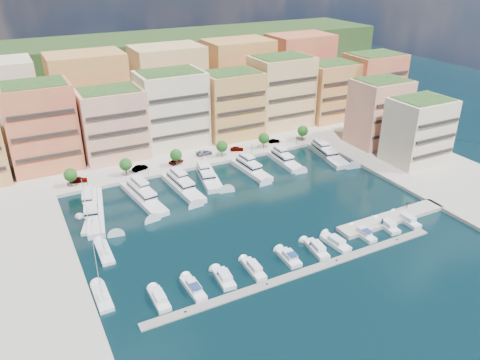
{
  "coord_description": "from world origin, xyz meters",
  "views": [
    {
      "loc": [
        -52.65,
        -96.14,
        61.84
      ],
      "look_at": [
        0.39,
        5.89,
        6.0
      ],
      "focal_mm": 35.0,
      "sensor_mm": 36.0,
      "label": 1
    }
  ],
  "objects_px": {
    "cruiser_5": "(317,249)",
    "person_0": "(382,221)",
    "tree_4": "(264,138)",
    "tree_0": "(70,175)",
    "tree_2": "(176,155)",
    "cruiser_0": "(159,299)",
    "lamppost_1": "(148,166)",
    "car_5": "(274,141)",
    "lamppost_0": "(87,178)",
    "lamppost_3": "(252,146)",
    "tree_1": "(126,165)",
    "car_3": "(204,153)",
    "car_4": "(237,149)",
    "cruiser_6": "(336,243)",
    "cruiser_1": "(193,288)",
    "tender_3": "(402,207)",
    "lamppost_2": "(202,156)",
    "yacht_6": "(327,153)",
    "sailboat_2": "(90,225)",
    "yacht_1": "(142,196)",
    "yacht_2": "(182,185)",
    "cruiser_2": "(224,279)",
    "yacht_4": "(250,169)",
    "yacht_5": "(284,159)",
    "person_1": "(407,205)",
    "sailboat_1": "(105,253)",
    "cruiser_8": "(388,226)",
    "yacht_3": "(208,176)",
    "cruiser_4": "(289,258)",
    "tree_3": "(222,146)",
    "car_1": "(140,168)",
    "car_0": "(78,180)",
    "sailboat_0": "(102,298)",
    "cruiser_3": "(254,269)",
    "yacht_0": "(94,208)",
    "cruiser_7": "(363,234)",
    "cruiser_9": "(406,220)",
    "tree_5": "(303,131)",
    "lamppost_4": "(297,137)",
    "tender_1": "(373,216)"
  },
  "relations": [
    {
      "from": "car_3",
      "to": "yacht_6",
      "type": "bearing_deg",
      "value": -120.38
    },
    {
      "from": "yacht_1",
      "to": "car_4",
      "type": "bearing_deg",
      "value": 24.42
    },
    {
      "from": "person_1",
      "to": "sailboat_1",
      "type": "bearing_deg",
      "value": -51.88
    },
    {
      "from": "tree_1",
      "to": "car_3",
      "type": "height_order",
      "value": "tree_1"
    },
    {
      "from": "car_0",
      "to": "car_5",
      "type": "xyz_separation_m",
      "value": [
        67.82,
        0.62,
        -0.18
      ]
    },
    {
      "from": "tree_0",
      "to": "yacht_3",
      "type": "bearing_deg",
      "value": -18.08
    },
    {
      "from": "yacht_5",
      "to": "car_0",
      "type": "height_order",
      "value": "yacht_5"
    },
    {
      "from": "yacht_0",
      "to": "cruiser_4",
      "type": "distance_m",
      "value": 54.02
    },
    {
      "from": "cruiser_3",
      "to": "sailboat_1",
      "type": "distance_m",
      "value": 34.51
    },
    {
      "from": "cruiser_9",
      "to": "sailboat_0",
      "type": "height_order",
      "value": "sailboat_0"
    },
    {
      "from": "tree_3",
      "to": "cruiser_6",
      "type": "xyz_separation_m",
      "value": [
        1.94,
        -58.09,
        -4.2
      ]
    },
    {
      "from": "yacht_4",
      "to": "yacht_5",
      "type": "relative_size",
      "value": 1.14
    },
    {
      "from": "lamppost_1",
      "to": "sailboat_2",
      "type": "relative_size",
      "value": 0.32
    },
    {
      "from": "tree_0",
      "to": "cruiser_8",
      "type": "relative_size",
      "value": 0.77
    },
    {
      "from": "tree_0",
      "to": "cruiser_5",
      "type": "xyz_separation_m",
      "value": [
        44.45,
        -58.09,
        -4.2
      ]
    },
    {
      "from": "lamppost_3",
      "to": "cruiser_6",
      "type": "xyz_separation_m",
      "value": [
        -8.06,
        -55.79,
        -3.28
      ]
    },
    {
      "from": "yacht_6",
      "to": "cruiser_1",
      "type": "xyz_separation_m",
      "value": [
        -66.66,
        -44.15,
        -0.64
      ]
    },
    {
      "from": "cruiser_9",
      "to": "sailboat_1",
      "type": "distance_m",
      "value": 74.8
    },
    {
      "from": "cruiser_1",
      "to": "tender_3",
      "type": "bearing_deg",
      "value": 5.19
    },
    {
      "from": "tree_2",
      "to": "tender_1",
      "type": "distance_m",
      "value": 62.85
    },
    {
      "from": "lamppost_0",
      "to": "lamppost_3",
      "type": "height_order",
      "value": "same"
    },
    {
      "from": "tree_3",
      "to": "car_1",
      "type": "bearing_deg",
      "value": 175.78
    },
    {
      "from": "yacht_1",
      "to": "yacht_2",
      "type": "bearing_deg",
      "value": 4.7
    },
    {
      "from": "cruiser_1",
      "to": "cruiser_5",
      "type": "relative_size",
      "value": 1.01
    },
    {
      "from": "lamppost_1",
      "to": "lamppost_0",
      "type": "bearing_deg",
      "value": 180.0
    },
    {
      "from": "lamppost_4",
      "to": "person_1",
      "type": "xyz_separation_m",
      "value": [
        0.33,
        -51.76,
        -1.88
      ]
    },
    {
      "from": "sailboat_2",
      "to": "tree_5",
      "type": "bearing_deg",
      "value": 15.87
    },
    {
      "from": "lamppost_4",
      "to": "cruiser_1",
      "type": "height_order",
      "value": "lamppost_4"
    },
    {
      "from": "yacht_3",
      "to": "cruiser_4",
      "type": "height_order",
      "value": "yacht_3"
    },
    {
      "from": "cruiser_5",
      "to": "person_0",
      "type": "distance_m",
      "value": 20.27
    },
    {
      "from": "tree_0",
      "to": "yacht_6",
      "type": "distance_m",
      "value": 81.82
    },
    {
      "from": "lamppost_2",
      "to": "tender_3",
      "type": "height_order",
      "value": "lamppost_2"
    },
    {
      "from": "tree_2",
      "to": "yacht_6",
      "type": "relative_size",
      "value": 0.27
    },
    {
      "from": "cruiser_5",
      "to": "cruiser_8",
      "type": "relative_size",
      "value": 1.15
    },
    {
      "from": "cruiser_6",
      "to": "sailboat_2",
      "type": "distance_m",
      "value": 60.99
    },
    {
      "from": "cruiser_2",
      "to": "cruiser_7",
      "type": "bearing_deg",
      "value": -0.03
    },
    {
      "from": "cruiser_8",
      "to": "sailboat_0",
      "type": "height_order",
      "value": "sailboat_0"
    },
    {
      "from": "lamppost_1",
      "to": "car_5",
      "type": "distance_m",
      "value": 48.35
    },
    {
      "from": "tree_4",
      "to": "tree_0",
      "type": "bearing_deg",
      "value": 180.0
    },
    {
      "from": "sailboat_0",
      "to": "cruiser_3",
      "type": "bearing_deg",
      "value": -10.94
    },
    {
      "from": "yacht_2",
      "to": "yacht_0",
      "type": "bearing_deg",
      "value": -175.33
    },
    {
      "from": "tree_2",
      "to": "cruiser_0",
      "type": "relative_size",
      "value": 0.75
    },
    {
      "from": "tree_5",
      "to": "cruiser_4",
      "type": "relative_size",
      "value": 0.79
    },
    {
      "from": "cruiser_9",
      "to": "yacht_2",
      "type": "bearing_deg",
      "value": 135.07
    },
    {
      "from": "cruiser_2",
      "to": "cruiser_8",
      "type": "relative_size",
      "value": 1.0
    },
    {
      "from": "cruiser_2",
      "to": "tree_1",
      "type": "bearing_deg",
      "value": 94.76
    },
    {
      "from": "lamppost_4",
      "to": "yacht_5",
      "type": "bearing_deg",
      "value": -139.59
    },
    {
      "from": "lamppost_1",
      "to": "yacht_1",
      "type": "bearing_deg",
      "value": -114.17
    },
    {
      "from": "cruiser_0",
      "to": "car_5",
      "type": "distance_m",
      "value": 87.93
    },
    {
      "from": "tree_2",
      "to": "car_4",
      "type": "height_order",
      "value": "tree_2"
    }
  ]
}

